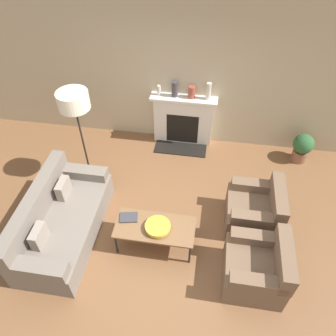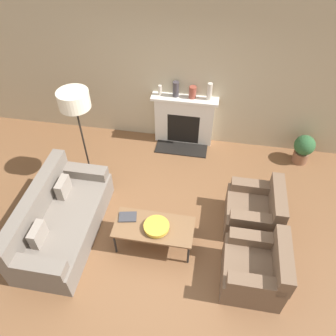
{
  "view_description": "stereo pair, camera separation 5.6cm",
  "coord_description": "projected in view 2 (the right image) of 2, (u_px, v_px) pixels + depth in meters",
  "views": [
    {
      "loc": [
        0.62,
        -2.81,
        4.36
      ],
      "look_at": [
        0.01,
        1.09,
        0.45
      ],
      "focal_mm": 35.0,
      "sensor_mm": 36.0,
      "label": 1
    },
    {
      "loc": [
        0.68,
        -2.81,
        4.36
      ],
      "look_at": [
        0.01,
        1.09,
        0.45
      ],
      "focal_mm": 35.0,
      "sensor_mm": 36.0,
      "label": 2
    }
  ],
  "objects": [
    {
      "name": "ground_plane",
      "position": [
        156.0,
        237.0,
        5.11
      ],
      "size": [
        18.0,
        18.0,
        0.0
      ],
      "primitive_type": "plane",
      "color": "brown"
    },
    {
      "name": "wall_back",
      "position": [
        181.0,
        73.0,
        5.87
      ],
      "size": [
        18.0,
        0.06,
        2.9
      ],
      "color": "#BCAD8E",
      "rests_on": "ground_plane"
    },
    {
      "name": "fireplace",
      "position": [
        184.0,
        121.0,
        6.42
      ],
      "size": [
        1.26,
        0.59,
        1.04
      ],
      "color": "silver",
      "rests_on": "ground_plane"
    },
    {
      "name": "couch",
      "position": [
        60.0,
        220.0,
        4.97
      ],
      "size": [
        0.93,
        1.96,
        0.84
      ],
      "rotation": [
        0.0,
        0.0,
        1.57
      ],
      "color": "slate",
      "rests_on": "ground_plane"
    },
    {
      "name": "armchair_near",
      "position": [
        256.0,
        269.0,
        4.38
      ],
      "size": [
        0.8,
        0.84,
        0.81
      ],
      "rotation": [
        0.0,
        0.0,
        -1.57
      ],
      "color": "brown",
      "rests_on": "ground_plane"
    },
    {
      "name": "armchair_far",
      "position": [
        255.0,
        212.0,
        5.06
      ],
      "size": [
        0.8,
        0.84,
        0.81
      ],
      "rotation": [
        0.0,
        0.0,
        -1.57
      ],
      "color": "brown",
      "rests_on": "ground_plane"
    },
    {
      "name": "coffee_table",
      "position": [
        154.0,
        228.0,
        4.74
      ],
      "size": [
        1.16,
        0.54,
        0.45
      ],
      "color": "brown",
      "rests_on": "ground_plane"
    },
    {
      "name": "bowl",
      "position": [
        157.0,
        227.0,
        4.66
      ],
      "size": [
        0.37,
        0.37,
        0.08
      ],
      "color": "gold",
      "rests_on": "coffee_table"
    },
    {
      "name": "book",
      "position": [
        128.0,
        217.0,
        4.82
      ],
      "size": [
        0.29,
        0.23,
        0.02
      ],
      "rotation": [
        0.0,
        0.0,
        0.19
      ],
      "color": "#38383D",
      "rests_on": "coffee_table"
    },
    {
      "name": "floor_lamp",
      "position": [
        75.0,
        106.0,
        5.01
      ],
      "size": [
        0.49,
        0.49,
        1.76
      ],
      "color": "black",
      "rests_on": "ground_plane"
    },
    {
      "name": "mantel_vase_left",
      "position": [
        160.0,
        90.0,
        6.04
      ],
      "size": [
        0.07,
        0.07,
        0.19
      ],
      "color": "beige",
      "rests_on": "fireplace"
    },
    {
      "name": "mantel_vase_center_left",
      "position": [
        176.0,
        89.0,
        5.97
      ],
      "size": [
        0.11,
        0.11,
        0.29
      ],
      "color": "#3D383D",
      "rests_on": "fireplace"
    },
    {
      "name": "mantel_vase_center_right",
      "position": [
        193.0,
        92.0,
        5.96
      ],
      "size": [
        0.13,
        0.13,
        0.23
      ],
      "color": "brown",
      "rests_on": "fireplace"
    },
    {
      "name": "mantel_vase_right",
      "position": [
        210.0,
        91.0,
        5.89
      ],
      "size": [
        0.09,
        0.09,
        0.32
      ],
      "color": "beige",
      "rests_on": "fireplace"
    },
    {
      "name": "potted_plant",
      "position": [
        304.0,
        148.0,
        6.11
      ],
      "size": [
        0.38,
        0.38,
        0.59
      ],
      "color": "brown",
      "rests_on": "ground_plane"
    }
  ]
}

